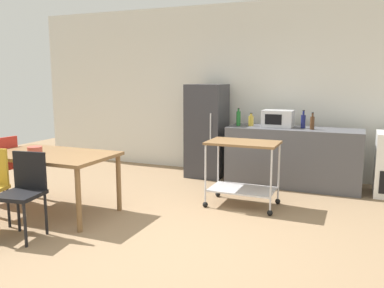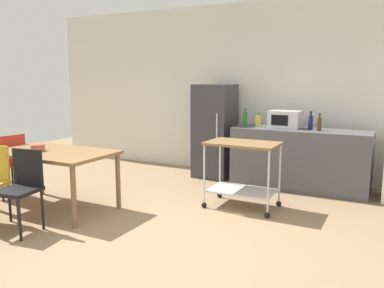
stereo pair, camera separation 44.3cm
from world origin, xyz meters
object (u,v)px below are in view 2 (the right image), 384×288
(bottle_vinegar, at_px, (245,119))
(bottle_soda, at_px, (319,124))
(kitchen_cart, at_px, (242,164))
(dining_table, at_px, (54,157))
(fruit_bowl, at_px, (38,148))
(refrigerator, at_px, (215,131))
(chair_red, at_px, (9,161))
(microwave, at_px, (285,119))
(chair_black, at_px, (21,185))
(bottle_hot_sauce, at_px, (258,121))
(bottle_olive_oil, at_px, (311,122))

(bottle_vinegar, distance_m, bottle_soda, 1.14)
(kitchen_cart, xyz_separation_m, bottle_vinegar, (-0.42, 1.23, 0.45))
(dining_table, height_order, fruit_bowl, fruit_bowl)
(refrigerator, bearing_deg, chair_red, -129.36)
(fruit_bowl, bearing_deg, chair_red, 169.01)
(microwave, xyz_separation_m, fruit_bowl, (-2.44, -2.57, -0.24))
(bottle_soda, bearing_deg, fruit_bowl, -140.64)
(chair_black, height_order, microwave, microwave)
(bottle_hot_sauce, relative_size, bottle_olive_oil, 0.76)
(chair_red, xyz_separation_m, bottle_olive_oil, (3.59, 2.40, 0.49))
(bottle_vinegar, relative_size, fruit_bowl, 1.61)
(bottle_vinegar, bearing_deg, bottle_hot_sauce, 14.39)
(bottle_vinegar, height_order, bottle_soda, bottle_vinegar)
(refrigerator, xyz_separation_m, bottle_hot_sauce, (0.77, -0.07, 0.21))
(dining_table, distance_m, refrigerator, 2.74)
(bottle_hot_sauce, bearing_deg, bottle_vinegar, -165.61)
(bottle_olive_oil, height_order, bottle_soda, bottle_olive_oil)
(kitchen_cart, height_order, bottle_soda, bottle_soda)
(bottle_vinegar, distance_m, bottle_hot_sauce, 0.20)
(kitchen_cart, bearing_deg, microwave, 81.86)
(bottle_soda, bearing_deg, dining_table, -139.85)
(bottle_olive_oil, bearing_deg, chair_red, -146.26)
(chair_red, distance_m, fruit_bowl, 0.82)
(microwave, xyz_separation_m, bottle_olive_oil, (0.38, -0.02, -0.02))
(dining_table, distance_m, bottle_soda, 3.66)
(dining_table, height_order, refrigerator, refrigerator)
(kitchen_cart, distance_m, fruit_bowl, 2.58)
(bottle_vinegar, bearing_deg, dining_table, -124.49)
(bottle_hot_sauce, xyz_separation_m, microwave, (0.42, 0.03, 0.04))
(microwave, distance_m, fruit_bowl, 3.55)
(bottle_hot_sauce, bearing_deg, refrigerator, 175.10)
(bottle_soda, bearing_deg, bottle_vinegar, 177.58)
(chair_black, bearing_deg, refrigerator, 67.72)
(dining_table, xyz_separation_m, bottle_olive_oil, (2.64, 2.46, 0.34))
(fruit_bowl, bearing_deg, kitchen_cart, 28.99)
(chair_black, distance_m, kitchen_cart, 2.61)
(bottle_vinegar, xyz_separation_m, bottle_olive_oil, (1.00, 0.06, -0.01))
(dining_table, height_order, microwave, microwave)
(kitchen_cart, relative_size, bottle_hot_sauce, 4.39)
(refrigerator, xyz_separation_m, kitchen_cart, (1.00, -1.35, -0.20))
(refrigerator, distance_m, bottle_olive_oil, 1.59)
(chair_red, bearing_deg, bottle_vinegar, 140.52)
(dining_table, distance_m, bottle_vinegar, 2.93)
(bottle_hot_sauce, height_order, fruit_bowl, bottle_hot_sauce)
(bottle_soda, relative_size, fruit_bowl, 1.46)
(bottle_vinegar, height_order, bottle_olive_oil, bottle_vinegar)
(dining_table, xyz_separation_m, bottle_hot_sauce, (1.84, 2.45, 0.32))
(fruit_bowl, bearing_deg, bottle_vinegar, 53.63)
(kitchen_cart, bearing_deg, refrigerator, 126.60)
(bottle_olive_oil, bearing_deg, bottle_hot_sauce, -179.21)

